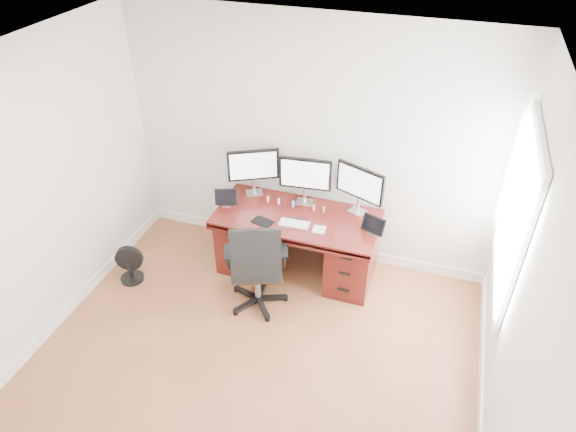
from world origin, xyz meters
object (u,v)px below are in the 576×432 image
(desk, at_px, (298,241))
(monitor_center, at_px, (305,175))
(office_chair, at_px, (257,279))
(floor_fan, at_px, (129,265))
(keyboard, at_px, (294,224))

(desk, bearing_deg, monitor_center, 89.96)
(desk, bearing_deg, office_chair, -107.52)
(floor_fan, xyz_separation_m, monitor_center, (1.66, 0.97, 0.88))
(desk, distance_m, monitor_center, 0.72)
(office_chair, distance_m, keyboard, 0.67)
(office_chair, relative_size, floor_fan, 2.50)
(office_chair, height_order, monitor_center, monitor_center)
(office_chair, bearing_deg, monitor_center, 55.00)
(monitor_center, relative_size, keyboard, 1.81)
(floor_fan, height_order, keyboard, keyboard)
(office_chair, xyz_separation_m, monitor_center, (0.21, 0.91, 0.73))
(floor_fan, bearing_deg, keyboard, 1.13)
(office_chair, xyz_separation_m, floor_fan, (-1.45, -0.07, -0.15))
(desk, relative_size, keyboard, 5.57)
(desk, xyz_separation_m, floor_fan, (-1.66, -0.73, -0.19))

